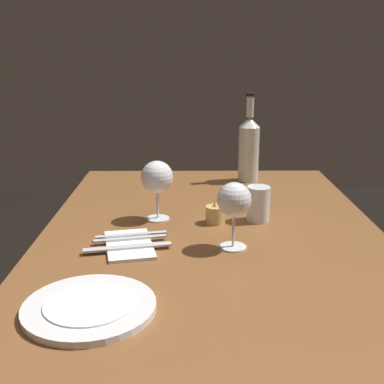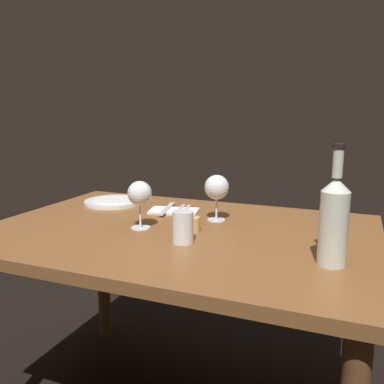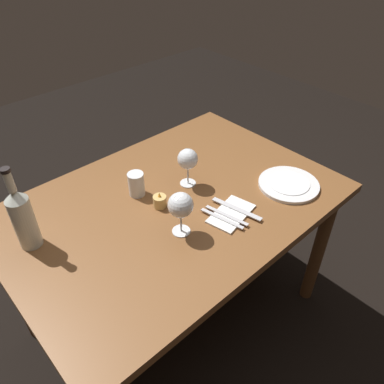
{
  "view_description": "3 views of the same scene",
  "coord_description": "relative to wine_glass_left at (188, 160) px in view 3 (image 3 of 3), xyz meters",
  "views": [
    {
      "loc": [
        1.24,
        -0.06,
        1.21
      ],
      "look_at": [
        -0.05,
        -0.05,
        0.83
      ],
      "focal_mm": 46.36,
      "sensor_mm": 36.0,
      "label": 1
    },
    {
      "loc": [
        -0.55,
        1.22,
        1.14
      ],
      "look_at": [
        -0.02,
        -0.07,
        0.86
      ],
      "focal_mm": 38.16,
      "sensor_mm": 36.0,
      "label": 2
    },
    {
      "loc": [
        -0.72,
        -0.89,
        1.69
      ],
      "look_at": [
        0.02,
        -0.09,
        0.82
      ],
      "focal_mm": 35.55,
      "sensor_mm": 36.0,
      "label": 3
    }
  ],
  "objects": [
    {
      "name": "dinner_plate",
      "position": [
        0.3,
        -0.29,
        -0.11
      ],
      "size": [
        0.25,
        0.25,
        0.02
      ],
      "color": "white",
      "rests_on": "dining_table"
    },
    {
      "name": "fork_inner",
      "position": [
        -0.03,
        -0.25,
        -0.11
      ],
      "size": [
        0.05,
        0.18,
        0.0
      ],
      "color": "silver",
      "rests_on": "folded_napkin"
    },
    {
      "name": "wine_glass_right",
      "position": [
        -0.21,
        -0.19,
        0.0
      ],
      "size": [
        0.09,
        0.09,
        0.17
      ],
      "color": "white",
      "rests_on": "dining_table"
    },
    {
      "name": "dining_table",
      "position": [
        -0.12,
        -0.04,
        -0.21
      ],
      "size": [
        1.3,
        0.9,
        0.74
      ],
      "color": "brown",
      "rests_on": "ground"
    },
    {
      "name": "votive_candle",
      "position": [
        -0.18,
        -0.04,
        -0.1
      ],
      "size": [
        0.05,
        0.05,
        0.07
      ],
      "color": "#DBB266",
      "rests_on": "dining_table"
    },
    {
      "name": "ground_plane",
      "position": [
        -0.12,
        -0.04,
        -0.86
      ],
      "size": [
        6.0,
        6.0,
        0.0
      ],
      "primitive_type": "plane",
      "color": "black"
    },
    {
      "name": "table_knife",
      "position": [
        0.02,
        -0.25,
        -0.11
      ],
      "size": [
        0.06,
        0.21,
        0.0
      ],
      "color": "silver",
      "rests_on": "folded_napkin"
    },
    {
      "name": "wine_glass_left",
      "position": [
        0.0,
        0.0,
        0.0
      ],
      "size": [
        0.08,
        0.08,
        0.16
      ],
      "color": "white",
      "rests_on": "dining_table"
    },
    {
      "name": "wine_bottle",
      "position": [
        -0.63,
        0.11,
        0.0
      ],
      "size": [
        0.07,
        0.07,
        0.32
      ],
      "color": "silver",
      "rests_on": "dining_table"
    },
    {
      "name": "fork_outer",
      "position": [
        -0.06,
        -0.25,
        -0.11
      ],
      "size": [
        0.05,
        0.18,
        0.0
      ],
      "color": "silver",
      "rests_on": "folded_napkin"
    },
    {
      "name": "folded_napkin",
      "position": [
        -0.01,
        -0.25,
        -0.11
      ],
      "size": [
        0.21,
        0.15,
        0.01
      ],
      "color": "white",
      "rests_on": "dining_table"
    },
    {
      "name": "water_tumbler",
      "position": [
        -0.2,
        0.09,
        -0.07
      ],
      "size": [
        0.06,
        0.06,
        0.1
      ],
      "color": "white",
      "rests_on": "dining_table"
    }
  ]
}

